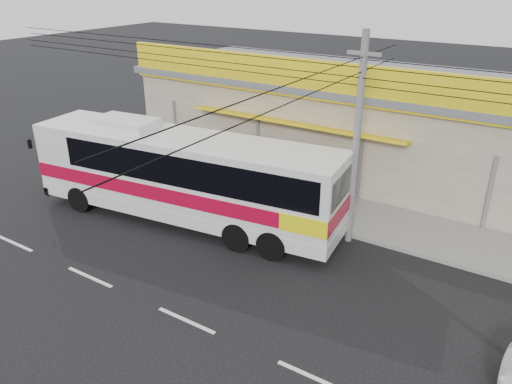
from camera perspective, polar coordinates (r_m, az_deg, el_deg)
ground at (r=16.19m, az=-2.21°, el=-9.80°), size 120.00×120.00×0.00m
sidewalk at (r=20.70m, az=7.26°, el=-1.69°), size 30.00×3.20×0.15m
lane_markings at (r=14.61m, az=-7.96°, el=-14.35°), size 50.00×0.12×0.01m
storefront_building at (r=24.74m, az=13.18°, el=7.75°), size 22.60×9.20×5.70m
coach_bus at (r=18.89m, az=-7.79°, el=2.16°), size 12.53×4.04×3.79m
motorbike_red at (r=25.00m, az=-7.50°, el=4.44°), size 2.05×0.85×1.05m
motorbike_dark at (r=24.00m, az=-10.81°, el=3.50°), size 1.97×0.68×1.16m
utility_pole at (r=16.47m, az=12.09°, el=13.32°), size 34.00×14.00×7.38m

